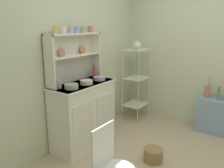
% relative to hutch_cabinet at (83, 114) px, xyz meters
% --- Properties ---
extents(wall_back, '(3.84, 0.05, 2.50)m').
position_rel_hutch_cabinet_xyz_m(wall_back, '(0.06, 0.26, 0.78)').
color(wall_back, beige).
rests_on(wall_back, ground).
extents(wall_right, '(0.05, 3.84, 2.50)m').
position_rel_hutch_cabinet_xyz_m(wall_right, '(1.69, -1.37, 0.78)').
color(wall_right, beige).
rests_on(wall_right, ground).
extents(hutch_cabinet, '(0.97, 0.45, 0.92)m').
position_rel_hutch_cabinet_xyz_m(hutch_cabinet, '(0.00, 0.00, 0.00)').
color(hutch_cabinet, white).
rests_on(hutch_cabinet, ground).
extents(hutch_shelf_unit, '(0.91, 0.18, 0.67)m').
position_rel_hutch_cabinet_xyz_m(hutch_shelf_unit, '(-0.00, 0.16, 0.84)').
color(hutch_shelf_unit, silver).
rests_on(hutch_shelf_unit, hutch_cabinet).
extents(bakers_rack, '(0.44, 0.34, 1.28)m').
position_rel_hutch_cabinet_xyz_m(bakers_rack, '(1.29, -0.11, 0.31)').
color(bakers_rack, silver).
rests_on(bakers_rack, ground).
extents(side_shelf_blue, '(0.28, 0.48, 0.56)m').
position_rel_hutch_cabinet_xyz_m(side_shelf_blue, '(1.50, -1.41, -0.19)').
color(side_shelf_blue, '#849EBC').
rests_on(side_shelf_blue, ground).
extents(wire_chair, '(0.36, 0.36, 0.85)m').
position_rel_hutch_cabinet_xyz_m(wire_chair, '(-0.81, -1.05, 0.05)').
color(wire_chair, white).
rests_on(wire_chair, ground).
extents(floor_basket, '(0.24, 0.24, 0.17)m').
position_rel_hutch_cabinet_xyz_m(floor_basket, '(0.18, -1.01, -0.39)').
color(floor_basket, '#93754C').
rests_on(floor_basket, ground).
extents(cup_gold_0, '(0.08, 0.06, 0.09)m').
position_rel_hutch_cabinet_xyz_m(cup_gold_0, '(-0.32, 0.12, 1.16)').
color(cup_gold_0, '#DBB760').
rests_on(cup_gold_0, hutch_shelf_unit).
extents(cup_cream_1, '(0.09, 0.08, 0.09)m').
position_rel_hutch_cabinet_xyz_m(cup_cream_1, '(-0.19, 0.12, 1.16)').
color(cup_cream_1, silver).
rests_on(cup_cream_1, hutch_shelf_unit).
extents(cup_lilac_2, '(0.09, 0.08, 0.08)m').
position_rel_hutch_cabinet_xyz_m(cup_lilac_2, '(-0.06, 0.12, 1.16)').
color(cup_lilac_2, '#B79ECC').
rests_on(cup_lilac_2, hutch_shelf_unit).
extents(cup_sky_3, '(0.09, 0.08, 0.08)m').
position_rel_hutch_cabinet_xyz_m(cup_sky_3, '(0.06, 0.12, 1.16)').
color(cup_sky_3, '#8EB2D1').
rests_on(cup_sky_3, hutch_shelf_unit).
extents(cup_sage_4, '(0.09, 0.07, 0.09)m').
position_rel_hutch_cabinet_xyz_m(cup_sage_4, '(0.19, 0.12, 1.16)').
color(cup_sage_4, '#9EB78E').
rests_on(cup_sage_4, hutch_shelf_unit).
extents(cup_terracotta_5, '(0.09, 0.07, 0.09)m').
position_rel_hutch_cabinet_xyz_m(cup_terracotta_5, '(0.33, 0.12, 1.16)').
color(cup_terracotta_5, '#C67556').
rests_on(cup_terracotta_5, hutch_shelf_unit).
extents(bowl_mixing_large, '(0.17, 0.17, 0.06)m').
position_rel_hutch_cabinet_xyz_m(bowl_mixing_large, '(-0.28, -0.07, 0.48)').
color(bowl_mixing_large, '#9EB78E').
rests_on(bowl_mixing_large, hutch_cabinet).
extents(bowl_floral_medium, '(0.17, 0.17, 0.06)m').
position_rel_hutch_cabinet_xyz_m(bowl_floral_medium, '(-0.00, -0.07, 0.47)').
color(bowl_floral_medium, silver).
rests_on(bowl_floral_medium, hutch_cabinet).
extents(bowl_cream_small, '(0.17, 0.17, 0.05)m').
position_rel_hutch_cabinet_xyz_m(bowl_cream_small, '(0.28, -0.07, 0.47)').
color(bowl_cream_small, '#B79ECC').
rests_on(bowl_cream_small, hutch_cabinet).
extents(jam_bottle, '(0.06, 0.06, 0.20)m').
position_rel_hutch_cabinet_xyz_m(jam_bottle, '(0.36, 0.09, 0.53)').
color(jam_bottle, '#B74C47').
rests_on(jam_bottle, hutch_cabinet).
extents(utensil_jar, '(0.08, 0.08, 0.25)m').
position_rel_hutch_cabinet_xyz_m(utensil_jar, '(-0.36, 0.08, 0.50)').
color(utensil_jar, '#B2B7C6').
rests_on(utensil_jar, hutch_cabinet).
extents(porcelain_teapot, '(0.22, 0.13, 0.15)m').
position_rel_hutch_cabinet_xyz_m(porcelain_teapot, '(1.29, -0.11, 0.87)').
color(porcelain_teapot, white).
rests_on(porcelain_teapot, bakers_rack).
extents(flower_vase, '(0.09, 0.09, 0.35)m').
position_rel_hutch_cabinet_xyz_m(flower_vase, '(1.50, -1.30, 0.20)').
color(flower_vase, '#C67556').
rests_on(flower_vase, side_shelf_blue).
extents(oil_bottle, '(0.06, 0.06, 0.20)m').
position_rel_hutch_cabinet_xyz_m(oil_bottle, '(1.50, -1.46, 0.17)').
color(oil_bottle, '#6B8C60').
rests_on(oil_bottle, side_shelf_blue).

